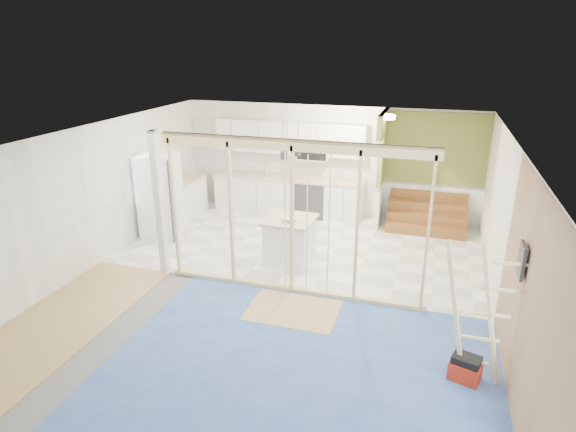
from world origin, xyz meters
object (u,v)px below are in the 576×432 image
(island, at_px, (290,241))
(toolbox, at_px, (465,369))
(ladder, at_px, (477,314))
(fridge, at_px, (160,196))

(island, xyz_separation_m, toolbox, (3.07, -2.63, -0.27))
(ladder, bearing_deg, island, 158.95)
(toolbox, xyz_separation_m, ladder, (0.05, 0.06, 0.75))
(ladder, bearing_deg, toolbox, -108.32)
(fridge, xyz_separation_m, island, (3.01, -0.48, -0.45))
(island, relative_size, ladder, 0.52)
(island, bearing_deg, fridge, 172.24)
(fridge, bearing_deg, ladder, -38.07)
(fridge, distance_m, island, 3.08)
(fridge, bearing_deg, island, -20.76)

